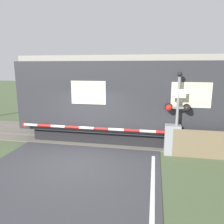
# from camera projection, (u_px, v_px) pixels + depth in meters

# --- Properties ---
(ground_plane) EXTENTS (80.00, 80.00, 0.00)m
(ground_plane) POSITION_uv_depth(u_px,v_px,m) (78.00, 162.00, 8.00)
(ground_plane) COLOR #475638
(track_bed) EXTENTS (36.00, 3.20, 0.13)m
(track_bed) POSITION_uv_depth(u_px,v_px,m) (99.00, 135.00, 11.03)
(track_bed) COLOR #666056
(track_bed) RESTS_ON ground_plane
(train) EXTENTS (14.93, 2.97, 3.88)m
(train) POSITION_uv_depth(u_px,v_px,m) (185.00, 99.00, 9.86)
(train) COLOR black
(train) RESTS_ON ground_plane
(crossing_barrier) EXTENTS (6.79, 0.44, 1.20)m
(crossing_barrier) POSITION_uv_depth(u_px,v_px,m) (156.00, 137.00, 8.69)
(crossing_barrier) COLOR gray
(crossing_barrier) RESTS_ON ground_plane
(signal_post) EXTENTS (0.96, 0.26, 3.24)m
(signal_post) POSITION_uv_depth(u_px,v_px,m) (178.00, 109.00, 8.28)
(signal_post) COLOR gray
(signal_post) RESTS_ON ground_plane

